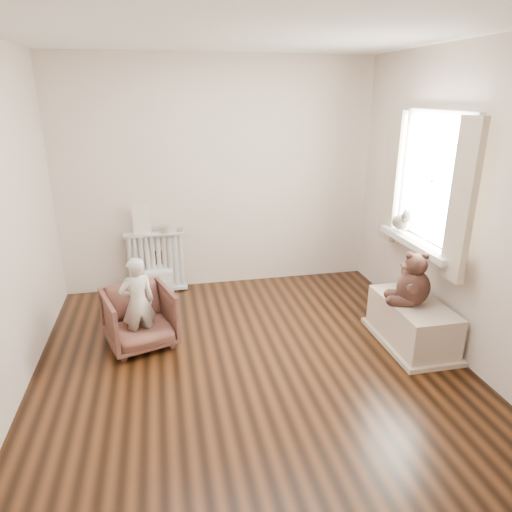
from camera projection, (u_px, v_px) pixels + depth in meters
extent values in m
cube|color=black|center=(250.00, 361.00, 3.96)|extent=(3.60, 3.60, 0.01)
cube|color=white|center=(248.00, 30.00, 3.09)|extent=(3.60, 3.60, 0.01)
cube|color=beige|center=(219.00, 176.00, 5.18)|extent=(3.60, 0.02, 2.60)
cube|color=beige|center=(333.00, 325.00, 1.87)|extent=(3.60, 0.02, 2.60)
cube|color=beige|center=(457.00, 205.00, 3.87)|extent=(0.02, 3.60, 2.60)
cube|color=white|center=(435.00, 181.00, 4.09)|extent=(0.03, 0.90, 1.10)
cube|color=silver|center=(418.00, 243.00, 4.27)|extent=(0.22, 1.10, 0.06)
cube|color=beige|center=(462.00, 202.00, 3.57)|extent=(0.06, 0.26, 1.30)
cube|color=beige|center=(392.00, 177.00, 4.62)|extent=(0.06, 0.26, 1.30)
cube|color=silver|center=(156.00, 260.00, 5.23)|extent=(0.67, 0.13, 0.71)
cube|color=beige|center=(141.00, 220.00, 5.05)|extent=(0.19, 0.02, 0.32)
cylinder|color=#A59E8C|center=(164.00, 230.00, 5.13)|extent=(0.11, 0.11, 0.07)
cylinder|color=#A59E8C|center=(180.00, 230.00, 5.17)|extent=(0.08, 0.08, 0.04)
cube|color=silver|center=(158.00, 270.00, 5.25)|extent=(0.32, 0.23, 0.50)
imported|color=brown|center=(140.00, 318.00, 4.14)|extent=(0.73, 0.74, 0.54)
imported|color=beige|center=(138.00, 303.00, 4.03)|extent=(0.36, 0.29, 0.85)
cube|color=beige|center=(412.00, 323.00, 4.19)|extent=(0.47, 0.89, 0.42)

